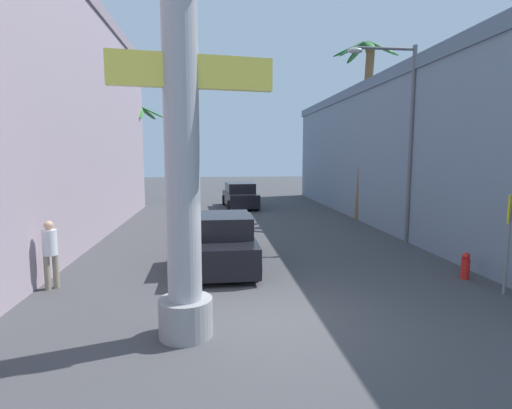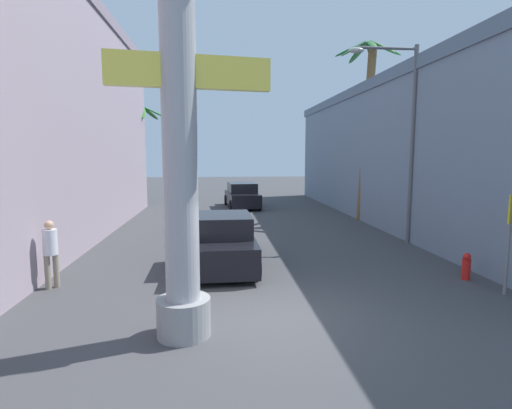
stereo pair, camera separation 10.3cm
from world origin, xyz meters
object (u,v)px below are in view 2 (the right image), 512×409
car_lead (221,241)px  palm_tree_mid_right (367,112)px  fire_hydrant (466,266)px  crossing_sign (509,229)px  car_far (242,196)px  palm_tree_far_left (141,142)px  neon_sign_pole (179,71)px  street_lamp (403,125)px  pedestrian_curb_left (51,249)px

car_lead → palm_tree_mid_right: (7.37, 7.74, 4.69)m
fire_hydrant → crossing_sign: bearing=-80.4°
car_far → fire_hydrant: bearing=-71.9°
palm_tree_far_left → fire_hydrant: palm_tree_far_left is taller
neon_sign_pole → car_lead: neon_sign_pole is taller
neon_sign_pole → crossing_sign: size_ratio=3.92×
car_far → palm_tree_mid_right: size_ratio=0.50×
neon_sign_pole → fire_hydrant: 8.79m
crossing_sign → palm_tree_mid_right: palm_tree_mid_right is taller
street_lamp → pedestrian_curb_left: street_lamp is taller
palm_tree_mid_right → pedestrian_curb_left: (-11.55, -9.54, -4.40)m
palm_tree_far_left → car_lead: bearing=-71.4°
street_lamp → palm_tree_mid_right: bearing=82.6°
neon_sign_pole → car_far: neon_sign_pole is taller
neon_sign_pole → car_far: 18.42m
crossing_sign → fire_hydrant: bearing=99.6°
neon_sign_pole → palm_tree_mid_right: neon_sign_pole is taller
crossing_sign → palm_tree_mid_right: bearing=86.4°
street_lamp → palm_tree_mid_right: 5.57m
car_lead → palm_tree_far_left: palm_tree_far_left is taller
fire_hydrant → palm_tree_far_left: bearing=124.2°
pedestrian_curb_left → fire_hydrant: size_ratio=2.36×
crossing_sign → car_lead: bearing=153.3°
car_far → palm_tree_mid_right: palm_tree_mid_right is taller
neon_sign_pole → palm_tree_mid_right: bearing=57.1°
street_lamp → palm_tree_far_left: 16.80m
neon_sign_pole → palm_tree_far_left: 19.74m
neon_sign_pole → car_far: size_ratio=2.13×
palm_tree_mid_right → pedestrian_curb_left: palm_tree_mid_right is taller
fire_hydrant → pedestrian_curb_left: bearing=178.1°
palm_tree_far_left → crossing_sign: bearing=-57.1°
pedestrian_curb_left → neon_sign_pole: bearing=-40.5°
car_lead → palm_tree_mid_right: size_ratio=0.54×
car_lead → fire_hydrant: car_lead is taller
street_lamp → fire_hydrant: 6.00m
palm_tree_mid_right → car_far: bearing=137.8°
crossing_sign → palm_tree_far_left: 21.41m
crossing_sign → car_far: size_ratio=0.54×
car_far → pedestrian_curb_left: bearing=-110.8°
car_lead → palm_tree_far_left: bearing=108.6°
car_lead → car_far: same height
neon_sign_pole → pedestrian_curb_left: 5.89m
crossing_sign → fire_hydrant: (-0.20, 1.19, -1.23)m
palm_tree_mid_right → palm_tree_far_left: bearing=151.0°
crossing_sign → car_far: 17.25m
street_lamp → car_lead: bearing=-160.9°
car_far → palm_tree_far_left: palm_tree_far_left is taller
neon_sign_pole → palm_tree_mid_right: size_ratio=1.06×
car_lead → car_far: (1.47, 13.08, 0.03)m
palm_tree_far_left → street_lamp: bearing=-46.6°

